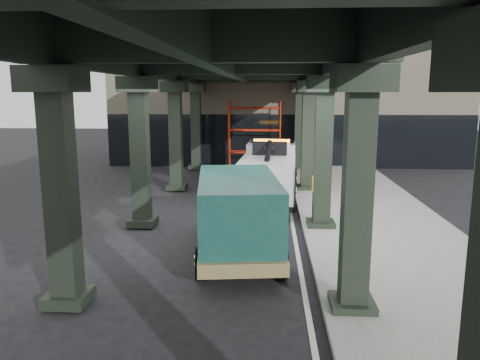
% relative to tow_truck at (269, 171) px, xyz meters
% --- Properties ---
extents(ground, '(90.00, 90.00, 0.00)m').
position_rel_tow_truck_xyz_m(ground, '(-0.88, -6.49, -1.23)').
color(ground, black).
rests_on(ground, ground).
extents(sidewalk, '(5.00, 40.00, 0.15)m').
position_rel_tow_truck_xyz_m(sidewalk, '(3.62, -4.49, -1.15)').
color(sidewalk, gray).
rests_on(sidewalk, ground).
extents(lane_stripe, '(0.12, 38.00, 0.01)m').
position_rel_tow_truck_xyz_m(lane_stripe, '(0.82, -4.49, -1.22)').
color(lane_stripe, silver).
rests_on(lane_stripe, ground).
extents(viaduct, '(7.40, 32.00, 6.40)m').
position_rel_tow_truck_xyz_m(viaduct, '(-1.28, -4.49, 4.23)').
color(viaduct, black).
rests_on(viaduct, ground).
extents(building, '(22.00, 10.00, 8.00)m').
position_rel_tow_truck_xyz_m(building, '(1.12, 13.51, 2.77)').
color(building, '#C6B793').
rests_on(building, ground).
extents(scaffolding, '(3.08, 0.88, 4.00)m').
position_rel_tow_truck_xyz_m(scaffolding, '(-0.88, 8.15, 0.88)').
color(scaffolding, red).
rests_on(scaffolding, ground).
extents(tow_truck, '(2.65, 7.81, 2.52)m').
position_rel_tow_truck_xyz_m(tow_truck, '(0.00, 0.00, 0.00)').
color(tow_truck, black).
rests_on(tow_truck, ground).
extents(towed_van, '(2.81, 5.80, 2.27)m').
position_rel_tow_truck_xyz_m(towed_van, '(-0.88, -7.06, -0.01)').
color(towed_van, '#12433D').
rests_on(towed_van, ground).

